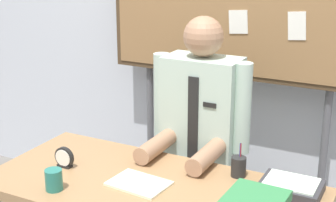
# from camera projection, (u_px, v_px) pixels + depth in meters

# --- Properties ---
(back_wall) EXTENTS (6.40, 0.08, 2.70)m
(back_wall) POSITION_uv_depth(u_px,v_px,m) (245.00, 15.00, 3.10)
(back_wall) COLOR silver
(back_wall) RESTS_ON ground_plane
(person) EXTENTS (0.55, 0.56, 1.43)m
(person) POSITION_uv_depth(u_px,v_px,m) (200.00, 156.00, 2.77)
(person) COLOR #2D2D33
(person) RESTS_ON ground_plane
(open_notebook) EXTENTS (0.28, 0.21, 0.01)m
(open_notebook) POSITION_uv_depth(u_px,v_px,m) (139.00, 184.00, 2.29)
(open_notebook) COLOR #F4EFCC
(open_notebook) RESTS_ON desk
(desk_clock) EXTENTS (0.10, 0.04, 0.10)m
(desk_clock) POSITION_uv_depth(u_px,v_px,m) (64.00, 158.00, 2.46)
(desk_clock) COLOR black
(desk_clock) RESTS_ON desk
(coffee_mug) EXTENTS (0.08, 0.08, 0.10)m
(coffee_mug) POSITION_uv_depth(u_px,v_px,m) (54.00, 180.00, 2.23)
(coffee_mug) COLOR #267266
(coffee_mug) RESTS_ON desk
(pen_holder) EXTENTS (0.07, 0.07, 0.16)m
(pen_holder) POSITION_uv_depth(u_px,v_px,m) (239.00, 166.00, 2.36)
(pen_holder) COLOR #262626
(pen_holder) RESTS_ON desk
(paper_tray) EXTENTS (0.26, 0.20, 0.06)m
(paper_tray) POSITION_uv_depth(u_px,v_px,m) (291.00, 187.00, 2.21)
(paper_tray) COLOR #333338
(paper_tray) RESTS_ON desk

